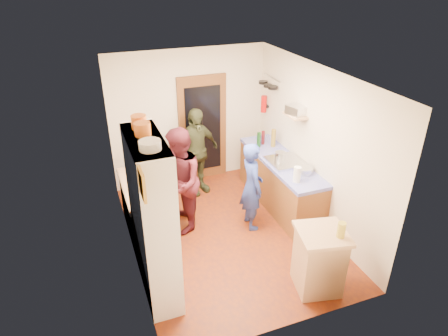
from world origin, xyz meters
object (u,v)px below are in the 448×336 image
hutch_body (153,220)px  right_counter_base (280,183)px  person_left (181,180)px  person_back (196,152)px  island_base (319,262)px  person_hob (254,187)px

hutch_body → right_counter_base: hutch_body is taller
person_left → person_back: 1.15m
person_back → island_base: bearing=-94.5°
hutch_body → island_base: bearing=-20.5°
person_hob → hutch_body: bearing=118.9°
island_base → hutch_body: bearing=159.5°
right_counter_base → person_hob: bearing=-148.2°
right_counter_base → person_back: size_ratio=1.32×
person_back → person_left: bearing=-137.7°
island_base → person_hob: (-0.22, 1.60, 0.32)m
right_counter_base → person_back: bearing=142.8°
island_base → person_left: (-1.30, 2.00, 0.44)m
right_counter_base → person_left: bearing=-178.4°
hutch_body → person_hob: bearing=25.6°
right_counter_base → person_back: 1.62m
island_base → person_back: person_back is taller
island_base → person_left: 2.43m
hutch_body → island_base: size_ratio=2.56×
person_left → island_base: bearing=44.1°
island_base → person_hob: 1.65m
hutch_body → person_hob: hutch_body is taller
island_base → person_left: size_ratio=0.49×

